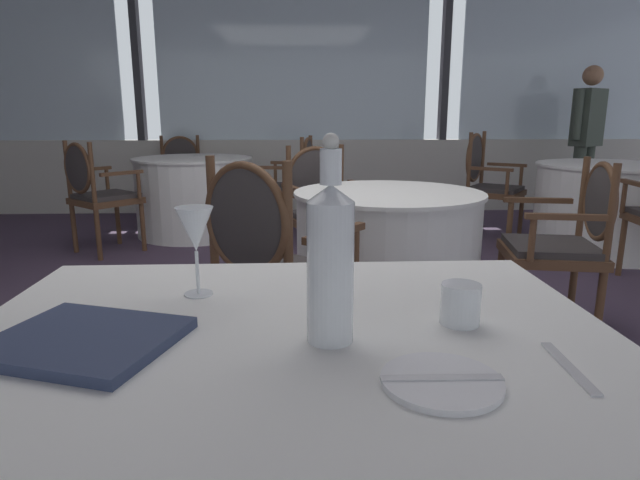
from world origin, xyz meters
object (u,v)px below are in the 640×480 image
(dining_chair_1_1, at_px, (95,188))
(dining_chair_1_2, at_px, (295,179))
(water_bottle, at_px, (330,260))
(dining_chair_1_0, at_px, (182,170))
(diner_person_0, at_px, (586,134))
(dining_chair_2_2, at_px, (322,203))
(water_tumbler, at_px, (460,304))
(dining_chair_2_0, at_px, (269,258))
(dining_chair_0_1, at_px, (486,177))
(menu_book, at_px, (84,340))
(wine_glass, at_px, (195,231))
(dining_chair_2_1, at_px, (569,234))
(side_plate, at_px, (442,381))

(dining_chair_1_1, xyz_separation_m, dining_chair_1_2, (1.63, 0.52, 0.01))
(water_bottle, bearing_deg, dining_chair_1_0, 104.33)
(dining_chair_1_0, xyz_separation_m, diner_person_0, (4.44, -0.34, 0.41))
(dining_chair_1_2, xyz_separation_m, diner_person_0, (3.17, 0.81, 0.38))
(dining_chair_2_2, bearing_deg, water_tumbler, -16.82)
(dining_chair_2_0, xyz_separation_m, diner_person_0, (3.28, 3.68, 0.36))
(dining_chair_0_1, distance_m, dining_chair_2_2, 2.03)
(menu_book, relative_size, dining_chair_0_1, 0.31)
(water_tumbler, distance_m, dining_chair_1_0, 5.38)
(dining_chair_1_0, bearing_deg, water_bottle, -3.24)
(water_tumbler, bearing_deg, dining_chair_1_2, 94.63)
(dining_chair_0_1, height_order, dining_chair_2_0, same)
(diner_person_0, bearing_deg, dining_chair_0_1, 87.54)
(menu_book, distance_m, dining_chair_2_0, 1.23)
(wine_glass, relative_size, diner_person_0, 0.12)
(wine_glass, xyz_separation_m, water_tumbler, (0.54, -0.20, -0.11))
(water_bottle, xyz_separation_m, dining_chair_1_0, (-1.33, 5.20, -0.36))
(wine_glass, relative_size, dining_chair_1_0, 0.22)
(water_tumbler, relative_size, diner_person_0, 0.05)
(dining_chair_2_1, xyz_separation_m, diner_person_0, (1.76, 3.13, 0.40))
(water_bottle, distance_m, dining_chair_1_2, 4.06)
(water_bottle, relative_size, dining_chair_2_0, 0.38)
(side_plate, bearing_deg, menu_book, 164.10)
(dining_chair_2_0, distance_m, dining_chair_2_2, 1.62)
(menu_book, bearing_deg, side_plate, 2.36)
(dining_chair_1_2, distance_m, dining_chair_2_1, 2.72)
(wine_glass, height_order, dining_chair_1_0, wine_glass)
(wine_glass, relative_size, dining_chair_2_0, 0.20)
(dining_chair_1_1, bearing_deg, side_plate, -110.96)
(dining_chair_1_1, relative_size, dining_chair_2_0, 0.95)
(menu_book, bearing_deg, dining_chair_2_2, 96.88)
(dining_chair_1_2, bearing_deg, dining_chair_2_0, 100.37)
(side_plate, bearing_deg, water_bottle, 132.69)
(water_bottle, relative_size, dining_chair_2_1, 0.40)
(dining_chair_0_1, relative_size, dining_chair_2_1, 1.07)
(dining_chair_0_1, bearing_deg, water_tumbler, -74.52)
(dining_chair_0_1, distance_m, dining_chair_2_1, 2.32)
(side_plate, xyz_separation_m, diner_person_0, (2.95, 5.03, 0.19))
(dining_chair_2_2, height_order, diner_person_0, diner_person_0)
(side_plate, height_order, dining_chair_1_2, dining_chair_1_2)
(dining_chair_1_1, height_order, dining_chair_2_1, dining_chair_1_1)
(dining_chair_0_1, bearing_deg, dining_chair_1_2, -145.10)
(dining_chair_1_0, distance_m, dining_chair_2_1, 4.39)
(dining_chair_1_1, bearing_deg, dining_chair_0_1, -39.54)
(diner_person_0, bearing_deg, side_plate, 115.67)
(dining_chair_1_0, distance_m, diner_person_0, 4.47)
(water_bottle, xyz_separation_m, wine_glass, (-0.28, 0.26, -0.00))
(wine_glass, height_order, menu_book, wine_glass)
(dining_chair_0_1, bearing_deg, menu_book, -82.40)
(wine_glass, bearing_deg, dining_chair_1_0, 101.97)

